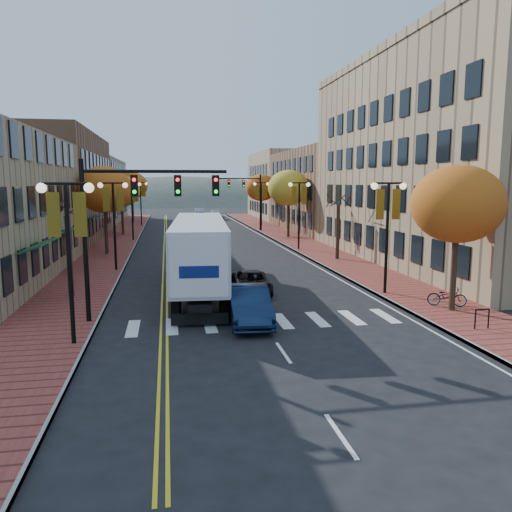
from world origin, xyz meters
name	(u,v)px	position (x,y,z in m)	size (l,w,h in m)	color
ground	(272,336)	(0.00, 0.00, 0.00)	(200.00, 200.00, 0.00)	black
sidewalk_left	(117,243)	(-9.00, 32.50, 0.07)	(4.00, 85.00, 0.15)	brown
sidewalk_right	(292,239)	(9.00, 32.50, 0.07)	(4.00, 85.00, 0.15)	brown
building_left_mid	(38,188)	(-17.00, 36.00, 5.50)	(12.00, 24.00, 11.00)	brown
building_left_far	(79,191)	(-17.00, 61.00, 4.75)	(12.00, 26.00, 9.50)	#9E8966
building_right_near	(469,163)	(18.50, 16.00, 7.50)	(15.00, 28.00, 15.00)	#997F5B
building_right_mid	(346,191)	(18.50, 42.00, 5.00)	(15.00, 24.00, 10.00)	brown
building_right_far	(301,186)	(18.50, 64.00, 5.50)	(15.00, 20.00, 11.00)	#9E8966
tree_left_a	(69,257)	(-9.00, 8.00, 2.25)	(0.28, 0.28, 4.20)	#382619
tree_left_b	(104,190)	(-9.00, 24.00, 5.45)	(4.48, 4.48, 7.21)	#382619
tree_left_c	(122,191)	(-9.00, 40.00, 5.05)	(4.16, 4.16, 6.69)	#382619
tree_left_d	(132,185)	(-9.00, 58.00, 5.60)	(4.61, 4.61, 7.42)	#382619
tree_right_a	(458,204)	(9.00, 2.00, 5.05)	(4.16, 4.16, 6.69)	#382619
tree_right_b	(338,232)	(9.00, 18.00, 2.25)	(0.28, 0.28, 4.20)	#382619
tree_right_c	(289,188)	(9.00, 34.00, 5.45)	(4.48, 4.48, 7.21)	#382619
tree_right_d	(261,188)	(9.00, 50.00, 5.29)	(4.35, 4.35, 7.00)	#382619
lamp_left_a	(68,232)	(-7.50, 0.00, 4.29)	(1.96, 0.36, 6.05)	black
lamp_left_b	(114,209)	(-7.50, 16.00, 4.29)	(1.96, 0.36, 6.05)	black
lamp_left_c	(132,200)	(-7.50, 34.00, 4.29)	(1.96, 0.36, 6.05)	black
lamp_left_d	(141,195)	(-7.50, 52.00, 4.29)	(1.96, 0.36, 6.05)	black
lamp_right_a	(388,216)	(7.50, 6.00, 4.29)	(1.96, 0.36, 6.05)	black
lamp_right_b	(299,202)	(7.50, 24.00, 4.29)	(1.96, 0.36, 6.05)	black
lamp_right_c	(261,197)	(7.50, 42.00, 4.29)	(1.96, 0.36, 6.05)	black
traffic_mast_near	(131,209)	(-5.48, 3.00, 4.92)	(6.10, 0.35, 7.00)	black
traffic_mast_far	(245,192)	(5.48, 42.00, 4.92)	(6.10, 0.34, 7.00)	black
semi_truck	(200,248)	(-2.22, 9.28, 2.37)	(3.66, 16.32, 4.05)	black
navy_sedan	(249,305)	(-0.59, 2.03, 0.79)	(1.68, 4.82, 1.59)	#0D1C37
black_suv	(251,282)	(0.50, 7.82, 0.60)	(1.99, 4.31, 1.20)	black
car_far_white	(183,221)	(-1.86, 51.91, 0.65)	(1.54, 3.82, 1.30)	silver
car_far_silver	(216,215)	(3.97, 63.09, 0.74)	(2.07, 5.08, 1.47)	#ADADB5
car_far_oncoming	(200,213)	(1.67, 69.45, 0.77)	(1.62, 4.66, 1.53)	#A5A5AC
bicycle	(447,296)	(9.16, 2.70, 0.62)	(0.62, 1.79, 0.94)	gray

